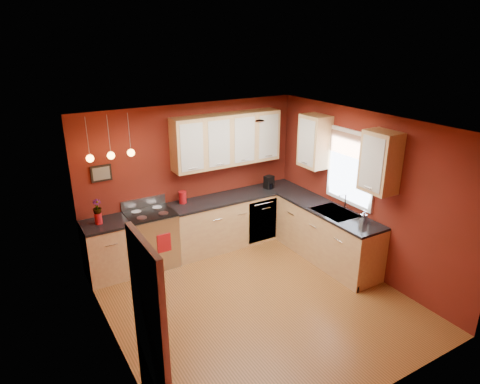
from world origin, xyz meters
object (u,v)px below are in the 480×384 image
coffee_maker (269,183)px  soap_pump (364,217)px  red_canister (183,197)px  gas_range (152,239)px  sink (335,213)px

coffee_maker → soap_pump: (0.35, -2.05, -0.00)m
red_canister → coffee_maker: bearing=-4.8°
gas_range → sink: sink is taller
red_canister → gas_range: bearing=-167.9°
gas_range → red_canister: bearing=12.1°
coffee_maker → soap_pump: size_ratio=1.11×
gas_range → coffee_maker: coffee_maker is taller
red_canister → coffee_maker: 1.70m
sink → soap_pump: size_ratio=3.28×
soap_pump → gas_range: bearing=142.7°
red_canister → soap_pump: (2.05, -2.19, 0.00)m
red_canister → soap_pump: size_ratio=0.98×
coffee_maker → gas_range: bearing=167.5°
red_canister → sink: bearing=-39.6°
gas_range → coffee_maker: (2.34, -0.00, 0.57)m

